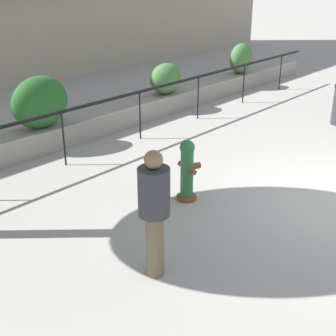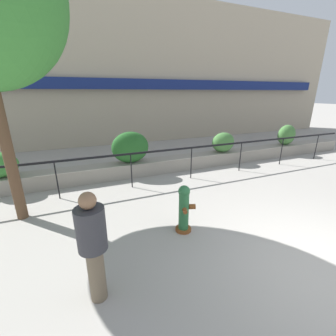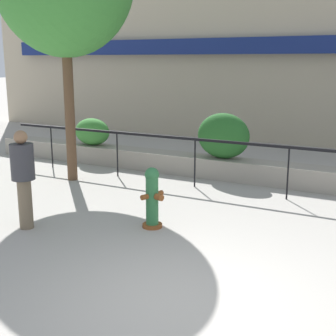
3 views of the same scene
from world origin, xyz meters
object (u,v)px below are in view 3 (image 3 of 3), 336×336
object	(u,v)px
hedge_bush_1	(223,136)
fire_hydrant	(152,197)
hedge_bush_0	(92,132)
pedestrian	(23,173)

from	to	relation	value
hedge_bush_1	fire_hydrant	distance (m)	3.94
hedge_bush_0	pedestrian	size ratio (longest dim) A/B	0.63
hedge_bush_1	pedestrian	world-z (taller)	pedestrian
hedge_bush_0	fire_hydrant	size ratio (longest dim) A/B	1.01
hedge_bush_0	hedge_bush_1	bearing A→B (deg)	0.00
hedge_bush_0	pedestrian	xyz separation A→B (m)	(2.28, -4.97, 0.10)
hedge_bush_1	fire_hydrant	bearing A→B (deg)	-86.76
fire_hydrant	hedge_bush_0	bearing A→B (deg)	137.20
hedge_bush_1	fire_hydrant	xyz separation A→B (m)	(0.22, -3.90, -0.51)
hedge_bush_0	fire_hydrant	bearing A→B (deg)	-42.80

